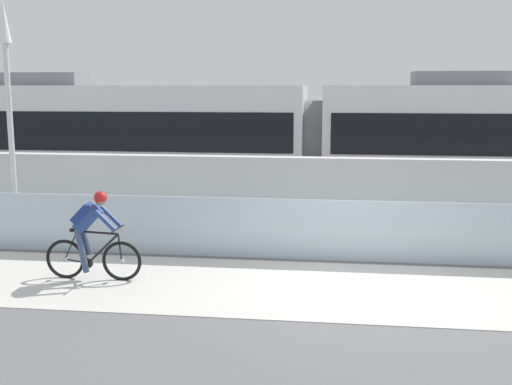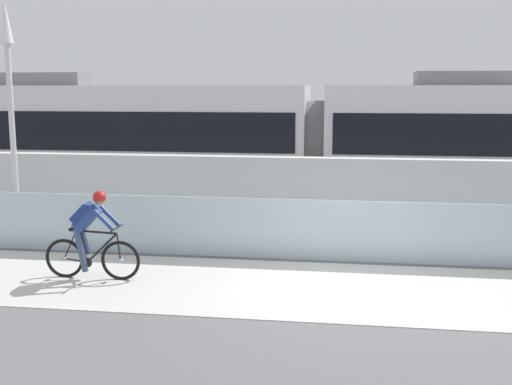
# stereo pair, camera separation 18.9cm
# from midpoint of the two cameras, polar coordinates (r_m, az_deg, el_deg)

# --- Properties ---
(ground_plane) EXTENTS (200.00, 200.00, 0.00)m
(ground_plane) POSITION_cam_midpoint_polar(r_m,az_deg,el_deg) (10.96, 7.79, -8.69)
(ground_plane) COLOR slate
(bike_path_deck) EXTENTS (32.00, 3.20, 0.01)m
(bike_path_deck) POSITION_cam_midpoint_polar(r_m,az_deg,el_deg) (10.95, 7.79, -8.66)
(bike_path_deck) COLOR silver
(bike_path_deck) RESTS_ON ground
(glass_parapet) EXTENTS (32.00, 0.05, 1.22)m
(glass_parapet) POSITION_cam_midpoint_polar(r_m,az_deg,el_deg) (12.58, 7.81, -3.44)
(glass_parapet) COLOR silver
(glass_parapet) RESTS_ON ground
(concrete_barrier_wall) EXTENTS (32.00, 0.36, 1.86)m
(concrete_barrier_wall) POSITION_cam_midpoint_polar(r_m,az_deg,el_deg) (14.28, 7.80, -0.58)
(concrete_barrier_wall) COLOR silver
(concrete_barrier_wall) RESTS_ON ground
(tram_rail_near) EXTENTS (32.00, 0.08, 0.01)m
(tram_rail_near) POSITION_cam_midpoint_polar(r_m,az_deg,el_deg) (16.89, 7.69, -2.21)
(tram_rail_near) COLOR #595654
(tram_rail_near) RESTS_ON ground
(tram_rail_far) EXTENTS (32.00, 0.08, 0.01)m
(tram_rail_far) POSITION_cam_midpoint_polar(r_m,az_deg,el_deg) (18.30, 7.68, -1.31)
(tram_rail_far) COLOR #595654
(tram_rail_far) RESTS_ON ground
(tram) EXTENTS (22.56, 2.54, 3.81)m
(tram) POSITION_cam_midpoint_polar(r_m,az_deg,el_deg) (17.35, 4.87, 4.45)
(tram) COLOR silver
(tram) RESTS_ON ground
(cyclist_on_bike) EXTENTS (1.77, 0.58, 1.61)m
(cyclist_on_bike) POSITION_cam_midpoint_polar(r_m,az_deg,el_deg) (11.59, -15.05, -3.82)
(cyclist_on_bike) COLOR black
(cyclist_on_bike) RESTS_ON ground
(lamp_post_antenna) EXTENTS (0.28, 0.28, 5.20)m
(lamp_post_antenna) POSITION_cam_midpoint_polar(r_m,az_deg,el_deg) (14.37, -21.81, 8.37)
(lamp_post_antenna) COLOR gray
(lamp_post_antenna) RESTS_ON ground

